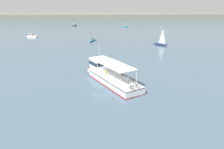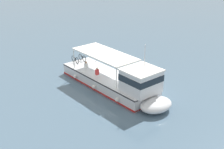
{
  "view_description": "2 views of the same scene",
  "coord_description": "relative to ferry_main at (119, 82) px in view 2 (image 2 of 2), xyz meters",
  "views": [
    {
      "loc": [
        0.63,
        -30.99,
        11.81
      ],
      "look_at": [
        1.84,
        -1.73,
        1.4
      ],
      "focal_mm": 32.49,
      "sensor_mm": 36.0,
      "label": 1
    },
    {
      "loc": [
        6.76,
        24.22,
        12.65
      ],
      "look_at": [
        1.84,
        -1.73,
        1.4
      ],
      "focal_mm": 49.36,
      "sensor_mm": 36.0,
      "label": 2
    }
  ],
  "objects": [
    {
      "name": "ground_plane",
      "position": [
        -1.35,
        0.84,
        -1.02
      ],
      "size": [
        400.0,
        400.0,
        0.0
      ],
      "primitive_type": "plane",
      "color": "slate"
    },
    {
      "name": "ferry_main",
      "position": [
        0.0,
        0.0,
        0.0
      ],
      "size": [
        8.88,
        12.61,
        5.32
      ],
      "color": "silver",
      "rests_on": "ground"
    }
  ]
}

